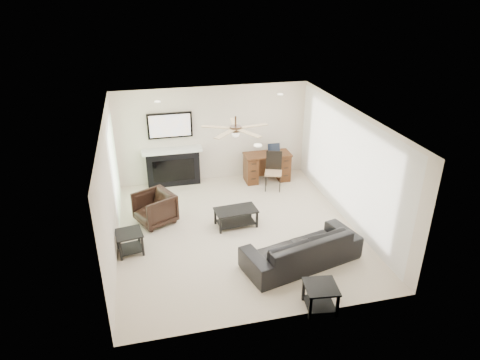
# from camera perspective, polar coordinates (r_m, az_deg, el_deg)

# --- Properties ---
(room_shell) EXTENTS (5.50, 5.54, 2.52)m
(room_shell) POSITION_cam_1_polar(r_m,az_deg,el_deg) (8.63, 0.67, 3.34)
(room_shell) COLOR beige
(room_shell) RESTS_ON ground
(sofa) EXTENTS (2.39, 1.40, 0.66)m
(sofa) POSITION_cam_1_polar(r_m,az_deg,el_deg) (8.20, 8.22, -8.95)
(sofa) COLOR black
(sofa) RESTS_ON ground
(armchair) EXTENTS (1.03, 1.02, 0.71)m
(armchair) POSITION_cam_1_polar(r_m,az_deg,el_deg) (9.56, -11.30, -3.71)
(armchair) COLOR black
(armchair) RESTS_ON ground
(coffee_table) EXTENTS (0.94, 0.57, 0.40)m
(coffee_table) POSITION_cam_1_polar(r_m,az_deg,el_deg) (9.33, -0.55, -5.03)
(coffee_table) COLOR black
(coffee_table) RESTS_ON ground
(end_table_near) EXTENTS (0.58, 0.58, 0.45)m
(end_table_near) POSITION_cam_1_polar(r_m,az_deg,el_deg) (7.30, 10.64, -15.09)
(end_table_near) COLOR black
(end_table_near) RESTS_ON ground
(end_table_left) EXTENTS (0.57, 0.57, 0.45)m
(end_table_left) POSITION_cam_1_polar(r_m,az_deg,el_deg) (8.73, -14.48, -8.06)
(end_table_left) COLOR black
(end_table_left) RESTS_ON ground
(fireplace_unit) EXTENTS (1.52, 0.34, 1.91)m
(fireplace_unit) POSITION_cam_1_polar(r_m,az_deg,el_deg) (11.02, -9.05, 3.92)
(fireplace_unit) COLOR black
(fireplace_unit) RESTS_ON ground
(desk) EXTENTS (1.22, 0.56, 0.76)m
(desk) POSITION_cam_1_polar(r_m,az_deg,el_deg) (11.37, 3.62, 1.74)
(desk) COLOR #3C200F
(desk) RESTS_ON ground
(desk_chair) EXTENTS (0.54, 0.56, 0.97)m
(desk_chair) POSITION_cam_1_polar(r_m,az_deg,el_deg) (10.85, 4.47, 1.13)
(desk_chair) COLOR black
(desk_chair) RESTS_ON ground
(laptop) EXTENTS (0.33, 0.24, 0.23)m
(laptop) POSITION_cam_1_polar(r_m,az_deg,el_deg) (11.22, 4.70, 4.11)
(laptop) COLOR black
(laptop) RESTS_ON desk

